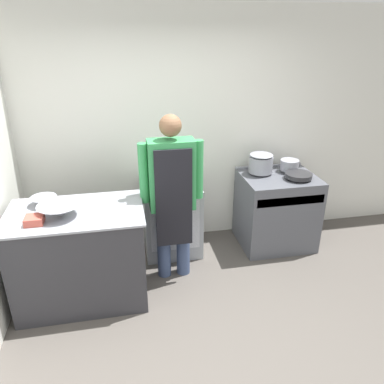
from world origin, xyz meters
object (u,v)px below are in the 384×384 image
saute_pan (298,175)px  stove (276,210)px  mixing_bowl (59,210)px  plastic_tub (34,220)px  fridge_unit (172,218)px  stock_pot (261,163)px  sauce_pot (289,165)px  person_cook (172,190)px

saute_pan → stove: bearing=144.2°
mixing_bowl → plastic_tub: size_ratio=2.49×
fridge_unit → stock_pot: stock_pot is taller
sauce_pot → stock_pot: bearing=180.0°
stock_pot → sauce_pot: stock_pot is taller
mixing_bowl → plastic_tub: bearing=-153.5°
fridge_unit → person_cook: (-0.06, -0.49, 0.57)m
mixing_bowl → stove: bearing=15.9°
stove → fridge_unit: bearing=176.0°
stock_pot → plastic_tub: bearing=-159.2°
fridge_unit → saute_pan: saute_pan is taller
mixing_bowl → stock_pot: 2.29m
fridge_unit → person_cook: bearing=-96.5°
fridge_unit → person_cook: 0.75m
person_cook → plastic_tub: person_cook is taller
person_cook → mixing_bowl: (-1.03, -0.26, 0.01)m
mixing_bowl → saute_pan: 2.56m
person_cook → plastic_tub: size_ratio=11.55×
stove → mixing_bowl: 2.49m
fridge_unit → plastic_tub: 1.63m
stove → mixing_bowl: (-2.33, -0.67, 0.55)m
stove → stock_pot: bearing=146.9°
stove → sauce_pot: sauce_pot is taller
stove → saute_pan: bearing=-35.8°
saute_pan → plastic_tub: bearing=-166.6°
mixing_bowl → saute_pan: bearing=12.3°
stove → mixing_bowl: size_ratio=2.40×
stove → person_cook: person_cook is taller
stove → stock_pot: stock_pot is taller
stove → sauce_pot: bearing=36.3°
stove → saute_pan: (0.17, -0.12, 0.48)m
mixing_bowl → sauce_pot: mixing_bowl is taller
person_cook → mixing_bowl: bearing=-165.8°
stock_pot → saute_pan: (0.36, -0.25, -0.09)m
mixing_bowl → plastic_tub: mixing_bowl is taller
stove → saute_pan: 0.52m
saute_pan → stock_pot: bearing=145.6°
fridge_unit → mixing_bowl: mixing_bowl is taller
mixing_bowl → stock_pot: (2.14, 0.79, 0.02)m
stock_pot → sauce_pot: (0.36, 0.00, -0.05)m
stock_pot → saute_pan: bearing=-34.4°
person_cook → stock_pot: (1.12, 0.53, 0.03)m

